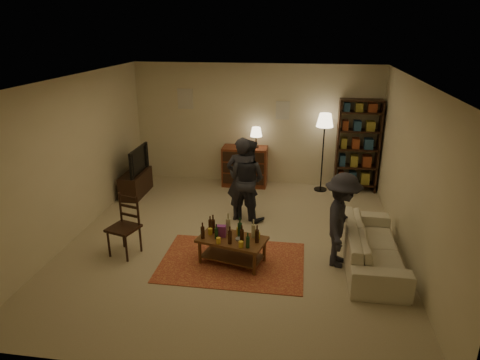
% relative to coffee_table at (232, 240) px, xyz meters
% --- Properties ---
extents(floor, '(6.00, 6.00, 0.00)m').
position_rel_coffee_table_xyz_m(floor, '(-0.07, 0.68, -0.38)').
color(floor, '#C6B793').
rests_on(floor, ground).
extents(room_shell, '(6.00, 6.00, 6.00)m').
position_rel_coffee_table_xyz_m(room_shell, '(-0.72, 3.66, 1.43)').
color(room_shell, beige).
rests_on(room_shell, ground).
extents(rug, '(2.20, 1.50, 0.01)m').
position_rel_coffee_table_xyz_m(rug, '(0.01, -0.01, -0.37)').
color(rug, maroon).
rests_on(rug, ground).
extents(coffee_table, '(1.12, 0.78, 0.76)m').
position_rel_coffee_table_xyz_m(coffee_table, '(0.00, 0.00, 0.00)').
color(coffee_table, brown).
rests_on(coffee_table, ground).
extents(dining_chair, '(0.53, 0.53, 0.99)m').
position_rel_coffee_table_xyz_m(dining_chair, '(-1.71, 0.05, 0.14)').
color(dining_chair, black).
rests_on(dining_chair, ground).
extents(tv_stand, '(0.40, 1.00, 1.06)m').
position_rel_coffee_table_xyz_m(tv_stand, '(-2.52, 2.48, 0.00)').
color(tv_stand, black).
rests_on(tv_stand, ground).
extents(dresser, '(1.00, 0.50, 1.36)m').
position_rel_coffee_table_xyz_m(dresser, '(-0.26, 3.39, 0.09)').
color(dresser, brown).
rests_on(dresser, ground).
extents(bookshelf, '(0.90, 0.34, 2.02)m').
position_rel_coffee_table_xyz_m(bookshelf, '(2.17, 3.46, 0.65)').
color(bookshelf, black).
rests_on(bookshelf, ground).
extents(floor_lamp, '(0.36, 0.36, 1.72)m').
position_rel_coffee_table_xyz_m(floor_lamp, '(1.44, 3.33, 1.08)').
color(floor_lamp, black).
rests_on(floor_lamp, ground).
extents(sofa, '(0.81, 2.08, 0.61)m').
position_rel_coffee_table_xyz_m(sofa, '(2.13, 0.28, -0.08)').
color(sofa, beige).
rests_on(sofa, ground).
extents(person_left, '(0.58, 0.38, 1.60)m').
position_rel_coffee_table_xyz_m(person_left, '(-0.07, 1.56, 0.42)').
color(person_left, '#212128').
rests_on(person_left, ground).
extents(person_right, '(0.93, 0.84, 1.55)m').
position_rel_coffee_table_xyz_m(person_right, '(0.00, 1.64, 0.40)').
color(person_right, '#23242B').
rests_on(person_right, ground).
extents(person_by_sofa, '(0.71, 1.03, 1.47)m').
position_rel_coffee_table_xyz_m(person_by_sofa, '(1.63, 0.20, 0.35)').
color(person_by_sofa, '#26262D').
rests_on(person_by_sofa, ground).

